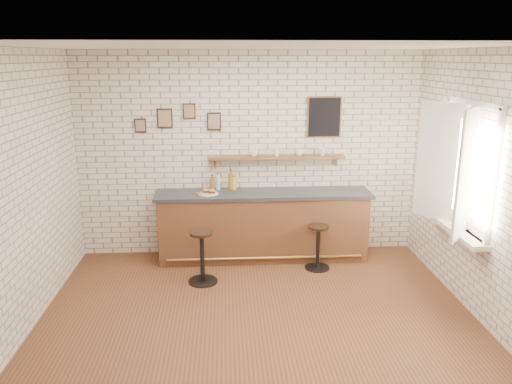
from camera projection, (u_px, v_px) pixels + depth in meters
ground at (257, 314)px, 5.81m from camera, size 5.00×5.00×0.00m
bar_counter at (263, 225)px, 7.33m from camera, size 3.10×0.65×1.01m
sandwich_plate at (208, 194)px, 7.09m from camera, size 0.28×0.28×0.01m
ciabatta_sandwich at (209, 191)px, 7.08m from camera, size 0.21×0.14×0.06m
potato_chips at (206, 193)px, 7.09m from camera, size 0.26×0.18×0.00m
bitters_bottle_brown at (212, 184)px, 7.30m from camera, size 0.07×0.07×0.23m
bitters_bottle_white at (218, 183)px, 7.30m from camera, size 0.07×0.07×0.25m
bitters_bottle_amber at (231, 181)px, 7.30m from camera, size 0.07×0.07×0.31m
condiment_bottle_yellow at (234, 184)px, 7.32m from camera, size 0.07×0.07×0.21m
bar_stool_left at (202, 255)px, 6.55m from camera, size 0.39×0.39×0.71m
bar_stool_right at (318, 246)px, 6.99m from camera, size 0.37×0.37×0.63m
wall_shelf at (276, 157)px, 7.28m from camera, size 2.00×0.18×0.18m
shelf_cup_a at (254, 153)px, 7.24m from camera, size 0.19×0.19×0.11m
shelf_cup_b at (277, 153)px, 7.26m from camera, size 0.14×0.14×0.09m
shelf_cup_c at (299, 153)px, 7.28m from camera, size 0.13×0.13×0.09m
shelf_cup_d at (322, 152)px, 7.30m from camera, size 0.15×0.15×0.10m
back_wall_decor at (264, 118)px, 7.20m from camera, size 2.96×0.02×0.56m
window_sill at (454, 228)px, 6.01m from camera, size 0.20×1.35×0.06m
casement_window at (457, 168)px, 5.81m from camera, size 0.40×1.30×1.56m
book_lower at (454, 226)px, 5.96m from camera, size 0.18×0.23×0.02m
book_upper at (456, 226)px, 5.92m from camera, size 0.15×0.20×0.02m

